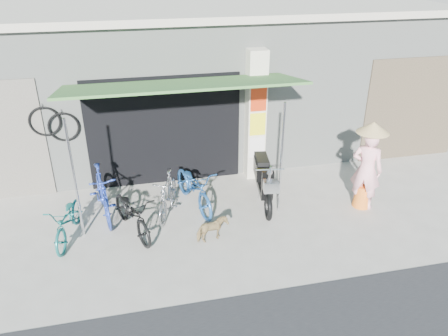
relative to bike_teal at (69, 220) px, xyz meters
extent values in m
plane|color=#ADA69C|center=(3.22, -0.70, -0.40)|extent=(80.00, 80.00, 0.00)
cube|color=gray|center=(3.22, 4.40, 1.35)|extent=(12.00, 5.00, 3.50)
cube|color=beige|center=(3.22, 4.40, 3.18)|extent=(12.30, 5.30, 0.16)
cube|color=black|center=(2.02, 1.88, 0.85)|extent=(3.40, 0.06, 2.50)
cube|color=black|center=(2.02, 1.89, 0.15)|extent=(3.06, 0.04, 1.10)
torus|color=black|center=(-0.08, 1.84, 1.15)|extent=(0.65, 0.05, 0.65)
cylinder|color=silver|center=(-0.08, 1.86, 1.47)|extent=(0.02, 0.02, 0.12)
torus|color=black|center=(-0.43, 1.84, 1.30)|extent=(0.65, 0.05, 0.65)
cylinder|color=silver|center=(-0.43, 1.86, 1.62)|extent=(0.02, 0.02, 0.12)
cube|color=beige|center=(4.07, 1.75, 1.10)|extent=(0.42, 0.42, 3.00)
cube|color=red|center=(4.07, 1.53, 1.55)|extent=(0.36, 0.02, 0.52)
cube|color=#FFF51C|center=(4.07, 1.53, 0.98)|extent=(0.36, 0.02, 0.52)
cube|color=white|center=(4.07, 1.53, 0.42)|extent=(0.36, 0.02, 0.50)
cube|color=#36632C|center=(2.32, 0.95, 2.15)|extent=(4.60, 1.88, 0.35)
cylinder|color=silver|center=(0.22, 0.05, 0.78)|extent=(0.05, 0.05, 2.36)
cylinder|color=silver|center=(4.12, 0.05, 0.78)|extent=(0.05, 0.05, 2.36)
cube|color=brown|center=(8.22, 1.89, 0.90)|extent=(2.60, 0.06, 2.60)
imported|color=#166361|center=(0.00, 0.00, 0.00)|extent=(0.80, 1.59, 0.80)
imported|color=#213899|center=(0.61, 0.66, 0.12)|extent=(0.77, 1.78, 1.04)
imported|color=black|center=(1.16, -0.07, 0.03)|extent=(1.11, 1.73, 0.86)
imported|color=#9F9EA2|center=(1.88, 0.46, 0.04)|extent=(0.86, 1.53, 0.88)
imported|color=#1F5090|center=(2.45, 0.63, 0.06)|extent=(1.03, 1.85, 0.92)
imported|color=#9E8E53|center=(2.58, -0.67, -0.15)|extent=(0.63, 0.42, 0.49)
torus|color=black|center=(3.81, -0.19, -0.11)|extent=(0.19, 0.58, 0.57)
torus|color=black|center=(4.04, 1.20, -0.11)|extent=(0.19, 0.58, 0.57)
cube|color=black|center=(3.93, 0.50, -0.03)|extent=(0.40, 1.05, 0.11)
cube|color=black|center=(3.98, 0.88, 0.20)|extent=(0.37, 0.63, 0.37)
cube|color=black|center=(3.98, 0.88, 0.43)|extent=(0.35, 0.63, 0.10)
cube|color=black|center=(3.85, 0.02, 0.27)|extent=(0.25, 0.14, 0.60)
cylinder|color=silver|center=(3.82, -0.16, 0.70)|extent=(0.56, 0.12, 0.03)
cube|color=silver|center=(3.79, -0.35, 0.44)|extent=(0.31, 0.26, 0.22)
imported|color=#FFABB4|center=(5.91, -0.13, 0.45)|extent=(0.74, 0.72, 1.71)
cone|color=orange|center=(5.91, -0.13, -0.17)|extent=(0.38, 0.38, 0.46)
cone|color=tan|center=(5.91, -0.13, 1.38)|extent=(0.64, 0.64, 0.22)
camera|label=1|loc=(1.33, -7.25, 4.47)|focal=35.00mm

